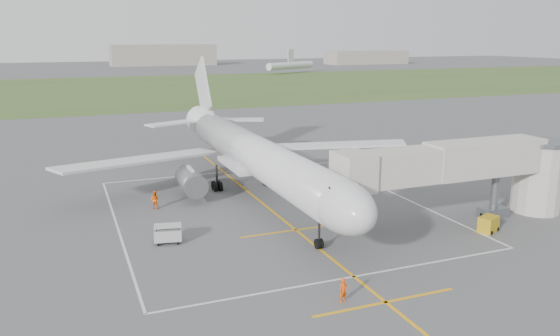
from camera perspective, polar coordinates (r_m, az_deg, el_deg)
name	(u,v)px	position (r m, az deg, el deg)	size (l,w,h in m)	color
ground	(257,199)	(55.44, -2.45, -3.21)	(700.00, 700.00, 0.00)	#4E4E50
grass_strip	(121,89)	(181.70, -16.32, 7.91)	(700.00, 120.00, 0.02)	#3A5926
apron_markings	(278,215)	(50.24, -0.24, -4.98)	(28.20, 60.00, 0.01)	orange
airliner	(254,155)	(55.04, -2.76, 1.38)	(38.93, 46.75, 13.52)	silver
jet_bridge	(477,169)	(50.69, 19.88, -0.06)	(23.40, 5.00, 7.20)	#AEAB9D
gpu_unit	(488,224)	(49.19, 20.95, -5.51)	(2.09, 1.80, 1.33)	#B99317
baggage_cart	(168,234)	(44.40, -11.63, -6.76)	(2.34, 1.67, 1.48)	#B5B5B5
ramp_worker_nose	(343,290)	(34.51, 6.63, -12.58)	(0.58, 0.38, 1.59)	#F34B07
ramp_worker_wing	(155,200)	(53.40, -12.96, -3.23)	(0.85, 0.66, 1.75)	#F86007
distant_hangars	(61,59)	(315.53, -21.90, 10.56)	(345.00, 49.00, 12.00)	gray
distant_aircraft	(124,70)	(228.70, -15.98, 9.86)	(167.86, 40.12, 8.85)	silver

